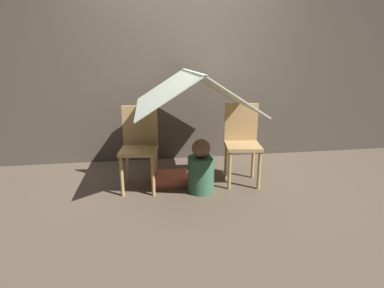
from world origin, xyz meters
TOP-DOWN VIEW (x-y plane):
  - ground_plane at (0.00, 0.00)m, footprint 8.80×8.80m
  - wall_back at (0.00, 1.17)m, footprint 7.00×0.05m
  - chair_left at (-0.54, 0.25)m, footprint 0.41×0.41m
  - chair_right at (0.56, 0.25)m, footprint 0.41×0.41m
  - sheet_canopy at (0.00, 0.18)m, footprint 1.11×1.38m
  - person_front at (0.07, 0.04)m, footprint 0.27×0.27m
  - floor_cushion at (-0.24, 0.31)m, footprint 0.41×0.33m

SIDE VIEW (x-z plane):
  - ground_plane at x=0.00m, z-range 0.00..0.00m
  - floor_cushion at x=-0.24m, z-range 0.00..0.10m
  - person_front at x=0.07m, z-range -0.04..0.53m
  - chair_left at x=-0.54m, z-range 0.05..0.91m
  - chair_right at x=0.56m, z-range 0.05..0.91m
  - sheet_canopy at x=0.00m, z-range 0.87..1.22m
  - wall_back at x=0.00m, z-range 0.00..2.50m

